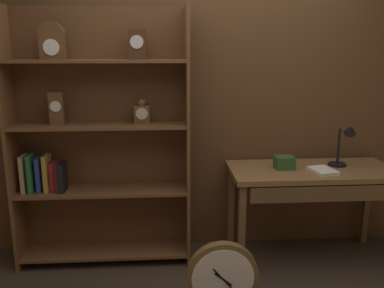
% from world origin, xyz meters
% --- Properties ---
extents(back_wood_panel, '(4.80, 0.05, 2.60)m').
position_xyz_m(back_wood_panel, '(0.00, 1.28, 1.30)').
color(back_wood_panel, brown).
rests_on(back_wood_panel, ground).
extents(bookshelf, '(1.36, 0.32, 2.02)m').
position_xyz_m(bookshelf, '(-0.92, 1.03, 1.00)').
color(bookshelf, brown).
rests_on(bookshelf, ground).
extents(workbench, '(1.31, 0.59, 0.78)m').
position_xyz_m(workbench, '(0.78, 0.89, 0.68)').
color(workbench, brown).
rests_on(workbench, ground).
extents(desk_lamp, '(0.19, 0.19, 0.36)m').
position_xyz_m(desk_lamp, '(1.04, 0.96, 0.97)').
color(desk_lamp, black).
rests_on(desk_lamp, workbench).
extents(toolbox_small, '(0.15, 0.13, 0.10)m').
position_xyz_m(toolbox_small, '(0.55, 0.93, 0.83)').
color(toolbox_small, '#2D5123').
rests_on(toolbox_small, workbench).
extents(open_repair_manual, '(0.20, 0.25, 0.02)m').
position_xyz_m(open_repair_manual, '(0.82, 0.81, 0.79)').
color(open_repair_manual, silver).
rests_on(open_repair_manual, workbench).
extents(round_clock_large, '(0.47, 0.11, 0.51)m').
position_xyz_m(round_clock_large, '(-0.03, 0.23, 0.26)').
color(round_clock_large, brown).
rests_on(round_clock_large, ground).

